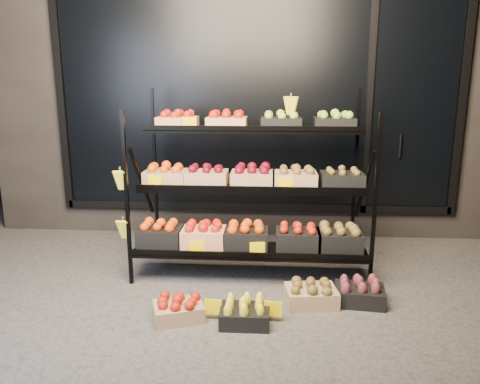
# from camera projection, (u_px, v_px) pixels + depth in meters

# --- Properties ---
(ground) EXTENTS (24.00, 24.00, 0.00)m
(ground) POSITION_uv_depth(u_px,v_px,m) (247.00, 296.00, 3.85)
(ground) COLOR #514F4C
(ground) RESTS_ON ground
(building) EXTENTS (6.00, 2.08, 3.50)m
(building) POSITION_uv_depth(u_px,v_px,m) (259.00, 79.00, 5.96)
(building) COLOR #2D2826
(building) RESTS_ON ground
(display_rack) EXTENTS (2.18, 1.02, 1.70)m
(display_rack) POSITION_uv_depth(u_px,v_px,m) (250.00, 187.00, 4.25)
(display_rack) COLOR black
(display_rack) RESTS_ON ground
(tag_floor_a) EXTENTS (0.13, 0.01, 0.12)m
(tag_floor_a) POSITION_uv_depth(u_px,v_px,m) (213.00, 312.00, 3.47)
(tag_floor_a) COLOR #FFD800
(tag_floor_a) RESTS_ON ground
(tag_floor_b) EXTENTS (0.13, 0.01, 0.12)m
(tag_floor_b) POSITION_uv_depth(u_px,v_px,m) (273.00, 314.00, 3.44)
(tag_floor_b) COLOR #FFD800
(tag_floor_b) RESTS_ON ground
(floor_crate_left) EXTENTS (0.42, 0.37, 0.19)m
(floor_crate_left) POSITION_uv_depth(u_px,v_px,m) (178.00, 308.00, 3.46)
(floor_crate_left) COLOR tan
(floor_crate_left) RESTS_ON ground
(floor_crate_midleft) EXTENTS (0.36, 0.27, 0.19)m
(floor_crate_midleft) POSITION_uv_depth(u_px,v_px,m) (245.00, 313.00, 3.39)
(floor_crate_midleft) COLOR black
(floor_crate_midleft) RESTS_ON ground
(floor_crate_midright) EXTENTS (0.43, 0.34, 0.20)m
(floor_crate_midright) POSITION_uv_depth(u_px,v_px,m) (311.00, 293.00, 3.69)
(floor_crate_midright) COLOR tan
(floor_crate_midright) RESTS_ON ground
(floor_crate_right) EXTENTS (0.41, 0.32, 0.20)m
(floor_crate_right) POSITION_uv_depth(u_px,v_px,m) (360.00, 292.00, 3.72)
(floor_crate_right) COLOR black
(floor_crate_right) RESTS_ON ground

